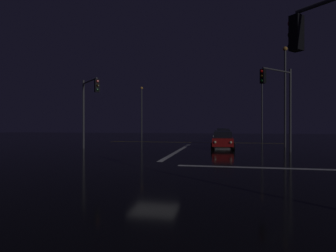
# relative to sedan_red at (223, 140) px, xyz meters

# --- Properties ---
(ground) EXTENTS (120.00, 120.00, 0.10)m
(ground) POSITION_rel_sedan_red_xyz_m (-3.68, -11.30, -0.85)
(ground) COLOR black
(stop_line_north) EXTENTS (0.35, 14.73, 0.01)m
(stop_line_north) POSITION_rel_sedan_red_xyz_m (-3.68, -2.71, -0.80)
(stop_line_north) COLOR white
(stop_line_north) RESTS_ON ground
(centre_line_ns) EXTENTS (22.00, 0.15, 0.01)m
(centre_line_ns) POSITION_rel_sedan_red_xyz_m (-3.68, 8.89, -0.80)
(centre_line_ns) COLOR yellow
(centre_line_ns) RESTS_ON ground
(crosswalk_bar_east) EXTENTS (14.73, 0.40, 0.01)m
(crosswalk_bar_east) POSITION_rel_sedan_red_xyz_m (5.00, -11.30, -0.80)
(crosswalk_bar_east) COLOR white
(crosswalk_bar_east) RESTS_ON ground
(sedan_red) EXTENTS (2.02, 4.33, 1.57)m
(sedan_red) POSITION_rel_sedan_red_xyz_m (0.00, 0.00, 0.00)
(sedan_red) COLOR maroon
(sedan_red) RESTS_ON ground
(sedan_white) EXTENTS (2.02, 4.33, 1.57)m
(sedan_white) POSITION_rel_sedan_red_xyz_m (-0.11, 6.29, 0.00)
(sedan_white) COLOR silver
(sedan_white) RESTS_ON ground
(sedan_orange) EXTENTS (2.02, 4.33, 1.57)m
(sedan_orange) POSITION_rel_sedan_red_xyz_m (0.20, 12.78, 0.00)
(sedan_orange) COLOR #C66014
(sedan_orange) RESTS_ON ground
(sedan_black) EXTENTS (2.02, 4.33, 1.57)m
(sedan_black) POSITION_rel_sedan_red_xyz_m (-0.02, 18.16, 0.00)
(sedan_black) COLOR black
(sedan_black) RESTS_ON ground
(sedan_silver) EXTENTS (2.02, 4.33, 1.57)m
(sedan_silver) POSITION_rel_sedan_red_xyz_m (0.34, 23.60, 0.00)
(sedan_silver) COLOR #B7B7BC
(sedan_silver) RESTS_ON ground
(sedan_blue) EXTENTS (2.02, 4.33, 1.57)m
(sedan_blue) POSITION_rel_sedan_red_xyz_m (-0.22, 29.31, 0.00)
(sedan_blue) COLOR navy
(sedan_blue) RESTS_ON ground
(traffic_signal_nw) EXTENTS (2.86, 2.86, 6.32)m
(traffic_signal_nw) POSITION_rel_sedan_red_xyz_m (-11.59, -3.39, 3.53)
(traffic_signal_nw) COLOR #4C4C51
(traffic_signal_nw) RESTS_ON ground
(traffic_signal_ne) EXTENTS (2.74, 2.74, 6.67)m
(traffic_signal_ne) POSITION_rel_sedan_red_xyz_m (4.30, -3.31, 3.74)
(traffic_signal_ne) COLOR #4C4C51
(traffic_signal_ne) RESTS_ON ground
(streetlamp_right_far) EXTENTS (0.44, 0.44, 9.05)m
(streetlamp_right_far) POSITION_rel_sedan_red_xyz_m (6.00, 18.89, 4.41)
(streetlamp_right_far) COLOR #424247
(streetlamp_right_far) RESTS_ON ground
(streetlamp_left_far) EXTENTS (0.44, 0.44, 8.65)m
(streetlamp_left_far) POSITION_rel_sedan_red_xyz_m (-13.37, 18.89, 4.21)
(streetlamp_left_far) COLOR #424247
(streetlamp_left_far) RESTS_ON ground
(streetlamp_right_near) EXTENTS (0.44, 0.44, 9.88)m
(streetlamp_right_near) POSITION_rel_sedan_red_xyz_m (6.00, 2.89, 4.84)
(streetlamp_right_near) COLOR #424247
(streetlamp_right_near) RESTS_ON ground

